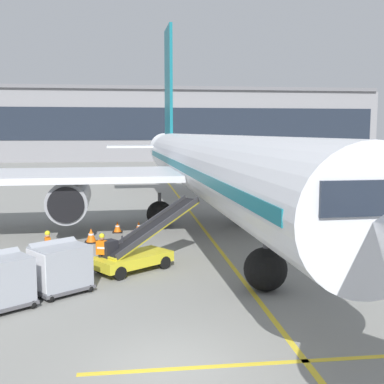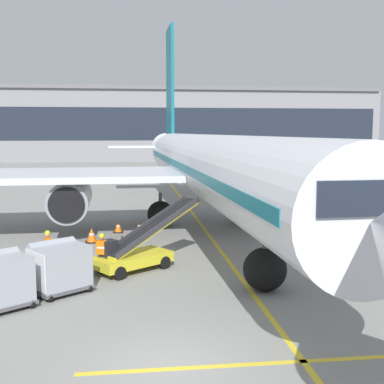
{
  "view_description": "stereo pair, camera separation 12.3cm",
  "coord_description": "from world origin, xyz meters",
  "px_view_note": "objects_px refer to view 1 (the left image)",
  "views": [
    {
      "loc": [
        -0.92,
        -11.96,
        5.96
      ],
      "look_at": [
        1.87,
        9.93,
        3.26
      ],
      "focal_mm": 46.31,
      "sensor_mm": 36.0,
      "label": 1
    },
    {
      "loc": [
        -0.8,
        -11.98,
        5.96
      ],
      "look_at": [
        1.87,
        9.93,
        3.26
      ],
      "focal_mm": 46.31,
      "sensor_mm": 36.0,
      "label": 2
    }
  ],
  "objects_px": {
    "baggage_cart_lead": "(60,266)",
    "safety_cone_nose_mark": "(139,226)",
    "belt_loader": "(137,250)",
    "safety_cone_wingtip": "(91,236)",
    "ground_crew_marshaller": "(48,248)",
    "parked_airplane": "(205,166)",
    "safety_cone_engine_keepout": "(117,227)",
    "ground_crew_by_carts": "(102,251)",
    "ground_crew_by_loader": "(87,265)"
  },
  "relations": [
    {
      "from": "ground_crew_marshaller",
      "to": "safety_cone_engine_keepout",
      "type": "distance_m",
      "value": 8.31
    },
    {
      "from": "baggage_cart_lead",
      "to": "safety_cone_wingtip",
      "type": "bearing_deg",
      "value": 86.46
    },
    {
      "from": "ground_crew_by_loader",
      "to": "ground_crew_marshaller",
      "type": "relative_size",
      "value": 1.0
    },
    {
      "from": "safety_cone_engine_keepout",
      "to": "safety_cone_wingtip",
      "type": "distance_m",
      "value": 2.86
    },
    {
      "from": "baggage_cart_lead",
      "to": "ground_crew_by_carts",
      "type": "xyz_separation_m",
      "value": [
        1.44,
        2.24,
        -0.0
      ]
    },
    {
      "from": "baggage_cart_lead",
      "to": "ground_crew_marshaller",
      "type": "distance_m",
      "value": 3.24
    },
    {
      "from": "baggage_cart_lead",
      "to": "ground_crew_marshaller",
      "type": "bearing_deg",
      "value": 106.24
    },
    {
      "from": "safety_cone_wingtip",
      "to": "safety_cone_nose_mark",
      "type": "relative_size",
      "value": 1.28
    },
    {
      "from": "safety_cone_wingtip",
      "to": "safety_cone_nose_mark",
      "type": "distance_m",
      "value": 3.79
    },
    {
      "from": "ground_crew_by_loader",
      "to": "safety_cone_nose_mark",
      "type": "distance_m",
      "value": 11.25
    },
    {
      "from": "baggage_cart_lead",
      "to": "safety_cone_wingtip",
      "type": "relative_size",
      "value": 3.42
    },
    {
      "from": "ground_crew_by_carts",
      "to": "ground_crew_marshaller",
      "type": "xyz_separation_m",
      "value": [
        -2.35,
        0.87,
        0.0
      ]
    },
    {
      "from": "belt_loader",
      "to": "ground_crew_by_loader",
      "type": "height_order",
      "value": "belt_loader"
    },
    {
      "from": "parked_airplane",
      "to": "belt_loader",
      "type": "distance_m",
      "value": 10.1
    },
    {
      "from": "parked_airplane",
      "to": "ground_crew_marshaller",
      "type": "height_order",
      "value": "parked_airplane"
    },
    {
      "from": "belt_loader",
      "to": "safety_cone_wingtip",
      "type": "height_order",
      "value": "belt_loader"
    },
    {
      "from": "ground_crew_marshaller",
      "to": "baggage_cart_lead",
      "type": "bearing_deg",
      "value": -73.76
    },
    {
      "from": "safety_cone_nose_mark",
      "to": "safety_cone_engine_keepout",
      "type": "bearing_deg",
      "value": -170.38
    },
    {
      "from": "belt_loader",
      "to": "safety_cone_engine_keepout",
      "type": "height_order",
      "value": "belt_loader"
    },
    {
      "from": "ground_crew_marshaller",
      "to": "safety_cone_wingtip",
      "type": "xyz_separation_m",
      "value": [
        1.42,
        5.28,
        -0.62
      ]
    },
    {
      "from": "baggage_cart_lead",
      "to": "safety_cone_nose_mark",
      "type": "distance_m",
      "value": 11.58
    },
    {
      "from": "parked_airplane",
      "to": "safety_cone_wingtip",
      "type": "relative_size",
      "value": 60.31
    },
    {
      "from": "ground_crew_by_loader",
      "to": "safety_cone_wingtip",
      "type": "relative_size",
      "value": 2.24
    },
    {
      "from": "ground_crew_by_loader",
      "to": "ground_crew_by_carts",
      "type": "relative_size",
      "value": 1.0
    },
    {
      "from": "ground_crew_by_loader",
      "to": "ground_crew_marshaller",
      "type": "xyz_separation_m",
      "value": [
        -1.91,
        3.0,
        0.0
      ]
    },
    {
      "from": "baggage_cart_lead",
      "to": "safety_cone_wingtip",
      "type": "xyz_separation_m",
      "value": [
        0.52,
        8.39,
        -0.62
      ]
    },
    {
      "from": "ground_crew_by_carts",
      "to": "ground_crew_marshaller",
      "type": "relative_size",
      "value": 1.0
    },
    {
      "from": "baggage_cart_lead",
      "to": "ground_crew_marshaller",
      "type": "xyz_separation_m",
      "value": [
        -0.91,
        3.11,
        -0.0
      ]
    },
    {
      "from": "baggage_cart_lead",
      "to": "safety_cone_nose_mark",
      "type": "bearing_deg",
      "value": 74.27
    },
    {
      "from": "belt_loader",
      "to": "safety_cone_wingtip",
      "type": "xyz_separation_m",
      "value": [
        -2.37,
        5.62,
        -0.48
      ]
    },
    {
      "from": "ground_crew_by_carts",
      "to": "ground_crew_marshaller",
      "type": "distance_m",
      "value": 2.5
    },
    {
      "from": "parked_airplane",
      "to": "ground_crew_marshaller",
      "type": "relative_size",
      "value": 26.91
    },
    {
      "from": "baggage_cart_lead",
      "to": "safety_cone_wingtip",
      "type": "height_order",
      "value": "baggage_cart_lead"
    },
    {
      "from": "safety_cone_engine_keepout",
      "to": "safety_cone_nose_mark",
      "type": "bearing_deg",
      "value": 9.62
    },
    {
      "from": "parked_airplane",
      "to": "ground_crew_by_loader",
      "type": "bearing_deg",
      "value": -118.86
    },
    {
      "from": "belt_loader",
      "to": "ground_crew_marshaller",
      "type": "relative_size",
      "value": 2.88
    },
    {
      "from": "safety_cone_engine_keepout",
      "to": "ground_crew_by_carts",
      "type": "bearing_deg",
      "value": -92.84
    },
    {
      "from": "baggage_cart_lead",
      "to": "safety_cone_engine_keepout",
      "type": "distance_m",
      "value": 11.09
    },
    {
      "from": "safety_cone_nose_mark",
      "to": "ground_crew_marshaller",
      "type": "bearing_deg",
      "value": -116.74
    },
    {
      "from": "safety_cone_engine_keepout",
      "to": "safety_cone_nose_mark",
      "type": "height_order",
      "value": "safety_cone_engine_keepout"
    },
    {
      "from": "safety_cone_engine_keepout",
      "to": "safety_cone_nose_mark",
      "type": "xyz_separation_m",
      "value": [
        1.26,
        0.21,
        -0.03
      ]
    },
    {
      "from": "ground_crew_by_loader",
      "to": "ground_crew_by_carts",
      "type": "height_order",
      "value": "same"
    },
    {
      "from": "ground_crew_by_loader",
      "to": "safety_cone_engine_keepout",
      "type": "xyz_separation_m",
      "value": [
        0.87,
        10.81,
        -0.68
      ]
    },
    {
      "from": "baggage_cart_lead",
      "to": "parked_airplane",
      "type": "bearing_deg",
      "value": 57.62
    },
    {
      "from": "ground_crew_by_loader",
      "to": "safety_cone_nose_mark",
      "type": "bearing_deg",
      "value": 79.06
    },
    {
      "from": "parked_airplane",
      "to": "ground_crew_marshaller",
      "type": "distance_m",
      "value": 11.95
    },
    {
      "from": "ground_crew_by_carts",
      "to": "safety_cone_nose_mark",
      "type": "bearing_deg",
      "value": 79.21
    },
    {
      "from": "safety_cone_nose_mark",
      "to": "belt_loader",
      "type": "bearing_deg",
      "value": -91.68
    },
    {
      "from": "ground_crew_marshaller",
      "to": "safety_cone_wingtip",
      "type": "height_order",
      "value": "ground_crew_marshaller"
    },
    {
      "from": "ground_crew_by_loader",
      "to": "safety_cone_engine_keepout",
      "type": "distance_m",
      "value": 10.86
    }
  ]
}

